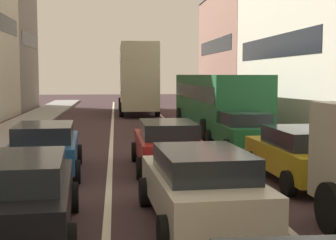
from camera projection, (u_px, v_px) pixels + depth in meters
lane_stripe_left at (112, 139)px, 22.01m from camera, size 0.16×60.00×0.01m
lane_stripe_right at (186, 138)px, 22.37m from camera, size 0.16×60.00×0.01m
sedan_centre_lane_second at (201, 184)px, 9.42m from camera, size 2.25×4.39×1.49m
wagon_left_lane_second at (19, 194)px, 8.66m from camera, size 2.29×4.41×1.49m
hatchback_centre_lane_third at (167, 144)px, 14.98m from camera, size 2.11×4.32×1.49m
sedan_left_lane_third at (45, 147)px, 14.23m from camera, size 2.25×4.39×1.49m
sedan_right_lane_behind_truck at (302, 154)px, 13.08m from camera, size 2.16×4.35×1.49m
wagon_right_lane_far at (241, 130)px, 18.78m from camera, size 2.18×4.36×1.49m
bus_mid_queue_primary at (216, 98)px, 24.44m from camera, size 3.00×10.56×2.90m
bus_far_queue_secondary at (137, 76)px, 36.64m from camera, size 2.80×10.50×5.06m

